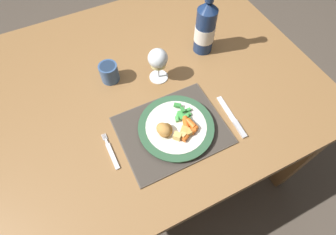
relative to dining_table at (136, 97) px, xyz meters
name	(u,v)px	position (x,y,z in m)	size (l,w,h in m)	color
ground_plane	(147,160)	(0.00, 0.00, -0.66)	(6.00, 6.00, 0.00)	#4C4238
dining_table	(136,97)	(0.00, 0.00, 0.00)	(1.39, 1.03, 0.74)	olive
placemat	(172,130)	(0.04, -0.24, 0.08)	(0.35, 0.28, 0.01)	brown
dinner_plate	(176,127)	(0.05, -0.25, 0.10)	(0.25, 0.25, 0.02)	silver
breaded_croquettes	(165,130)	(0.01, -0.25, 0.12)	(0.07, 0.07, 0.04)	#A87033
green_beans_pile	(183,114)	(0.09, -0.22, 0.11)	(0.07, 0.10, 0.02)	green
glazed_carrots	(188,129)	(0.08, -0.28, 0.11)	(0.08, 0.08, 0.02)	orange
fork	(111,153)	(-0.17, -0.23, 0.08)	(0.02, 0.14, 0.01)	silver
table_knife	(234,120)	(0.25, -0.30, 0.08)	(0.03, 0.18, 0.01)	silver
wine_glass	(158,60)	(0.10, -0.01, 0.17)	(0.07, 0.07, 0.14)	silver
bottle	(205,27)	(0.33, 0.05, 0.19)	(0.08, 0.08, 0.30)	navy
roast_potatoes	(183,134)	(0.06, -0.29, 0.12)	(0.06, 0.04, 0.02)	#E5BC66
drinking_cup	(109,72)	(-0.07, 0.06, 0.12)	(0.07, 0.07, 0.07)	#385684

